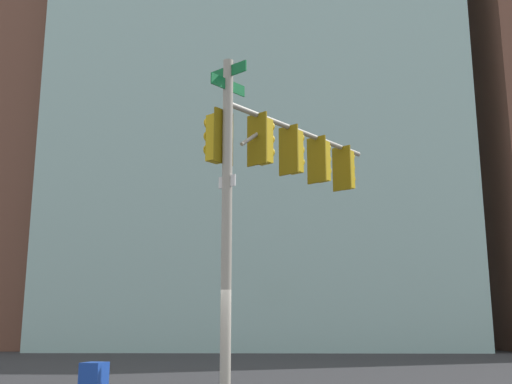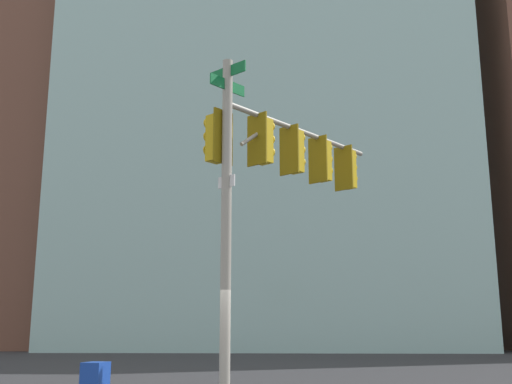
# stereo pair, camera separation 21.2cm
# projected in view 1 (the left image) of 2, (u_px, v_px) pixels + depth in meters

# --- Properties ---
(signal_pole_assembly) EXTENTS (3.84, 4.44, 7.31)m
(signal_pole_assembly) POSITION_uv_depth(u_px,v_px,m) (277.00, 169.00, 13.92)
(signal_pole_assembly) COLOR #9E998C
(signal_pole_assembly) RESTS_ON ground_plane
(building_brick_nearside) EXTENTS (19.35, 16.02, 40.07)m
(building_brick_nearside) POSITION_uv_depth(u_px,v_px,m) (10.00, 123.00, 56.68)
(building_brick_nearside) COLOR brown
(building_brick_nearside) RESTS_ON ground_plane
(building_brick_farside) EXTENTS (23.35, 14.95, 45.42)m
(building_brick_farside) POSITION_uv_depth(u_px,v_px,m) (243.00, 107.00, 60.33)
(building_brick_farside) COLOR brown
(building_brick_farside) RESTS_ON ground_plane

